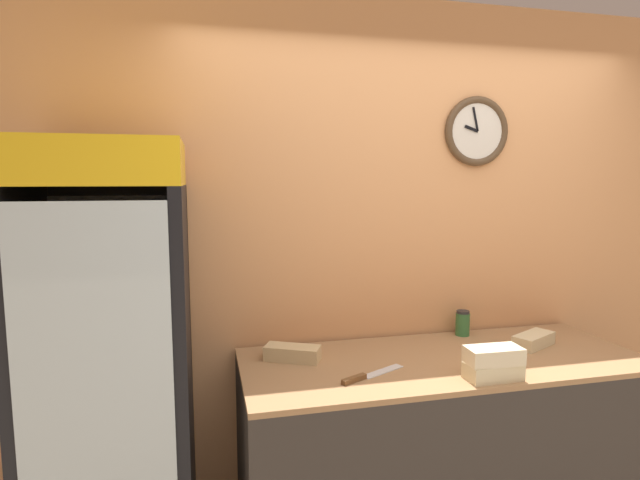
# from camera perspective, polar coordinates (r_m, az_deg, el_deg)

# --- Properties ---
(wall_back) EXTENTS (5.20, 0.10, 2.70)m
(wall_back) POSITION_cam_1_polar(r_m,az_deg,el_deg) (2.80, 10.37, -1.73)
(wall_back) COLOR tan
(wall_back) RESTS_ON ground_plane
(prep_counter) EXTENTS (1.94, 0.74, 0.92)m
(prep_counter) POSITION_cam_1_polar(r_m,az_deg,el_deg) (2.73, 13.67, -22.04)
(prep_counter) COLOR #332D28
(prep_counter) RESTS_ON ground_plane
(beverage_cooler) EXTENTS (0.65, 0.62, 1.93)m
(beverage_cooler) POSITION_cam_1_polar(r_m,az_deg,el_deg) (2.37, -22.67, -11.51)
(beverage_cooler) COLOR black
(beverage_cooler) RESTS_ON ground_plane
(sandwich_stack_bottom) EXTENTS (0.24, 0.12, 0.07)m
(sandwich_stack_bottom) POSITION_cam_1_polar(r_m,az_deg,el_deg) (2.33, 19.16, -13.98)
(sandwich_stack_bottom) COLOR beige
(sandwich_stack_bottom) RESTS_ON prep_counter
(sandwich_stack_middle) EXTENTS (0.24, 0.12, 0.07)m
(sandwich_stack_middle) POSITION_cam_1_polar(r_m,az_deg,el_deg) (2.31, 19.23, -12.33)
(sandwich_stack_middle) COLOR beige
(sandwich_stack_middle) RESTS_ON sandwich_stack_bottom
(sandwich_flat_left) EXTENTS (0.27, 0.21, 0.07)m
(sandwich_flat_left) POSITION_cam_1_polar(r_m,az_deg,el_deg) (2.84, 23.21, -10.46)
(sandwich_flat_left) COLOR beige
(sandwich_flat_left) RESTS_ON prep_counter
(sandwich_flat_right) EXTENTS (0.28, 0.21, 0.07)m
(sandwich_flat_right) POSITION_cam_1_polar(r_m,az_deg,el_deg) (2.43, -3.17, -12.77)
(sandwich_flat_right) COLOR tan
(sandwich_flat_right) RESTS_ON prep_counter
(chefs_knife) EXTENTS (0.33, 0.19, 0.02)m
(chefs_knife) POSITION_cam_1_polar(r_m,az_deg,el_deg) (2.24, 5.12, -15.26)
(chefs_knife) COLOR silver
(chefs_knife) RESTS_ON prep_counter
(condiment_jar) EXTENTS (0.08, 0.08, 0.14)m
(condiment_jar) POSITION_cam_1_polar(r_m,az_deg,el_deg) (2.89, 15.99, -9.12)
(condiment_jar) COLOR #336B38
(condiment_jar) RESTS_ON prep_counter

